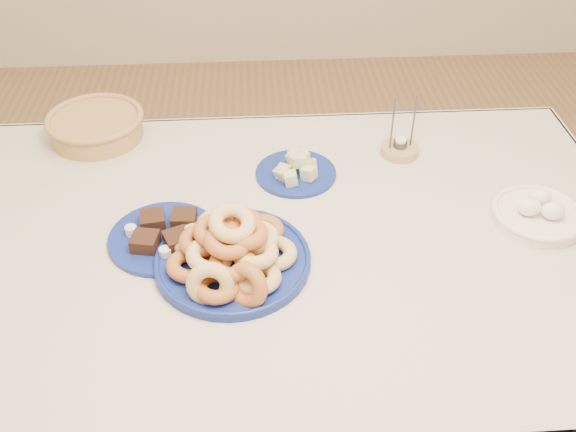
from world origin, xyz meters
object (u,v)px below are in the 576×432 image
at_px(donut_platter, 232,252).
at_px(wicker_basket, 96,125).
at_px(dining_table, 287,268).
at_px(egg_bowl, 538,214).
at_px(melon_plate, 296,170).
at_px(brownie_plate, 164,235).
at_px(candle_holder, 400,149).

xyz_separation_m(donut_platter, wicker_basket, (-0.39, 0.56, -0.00)).
distance_m(dining_table, egg_bowl, 0.62).
bearing_deg(donut_platter, melon_plate, 63.73).
height_order(dining_table, melon_plate, melon_plate).
height_order(donut_platter, melon_plate, donut_platter).
relative_size(brownie_plate, wicker_basket, 1.03).
bearing_deg(wicker_basket, donut_platter, -55.36).
relative_size(candle_holder, egg_bowl, 0.73).
height_order(donut_platter, brownie_plate, donut_platter).
distance_m(donut_platter, candle_holder, 0.63).
height_order(wicker_basket, candle_holder, candle_holder).
height_order(brownie_plate, egg_bowl, egg_bowl).
relative_size(donut_platter, egg_bowl, 1.75).
xyz_separation_m(wicker_basket, egg_bowl, (1.12, -0.45, -0.02)).
bearing_deg(donut_platter, brownie_plate, 147.90).
height_order(donut_platter, wicker_basket, donut_platter).
bearing_deg(donut_platter, candle_holder, 42.68).
bearing_deg(donut_platter, dining_table, 37.52).
height_order(dining_table, brownie_plate, brownie_plate).
distance_m(wicker_basket, egg_bowl, 1.21).
xyz_separation_m(dining_table, egg_bowl, (0.61, 0.02, 0.13)).
height_order(brownie_plate, candle_holder, candle_holder).
height_order(melon_plate, wicker_basket, melon_plate).
bearing_deg(wicker_basket, brownie_plate, -63.54).
bearing_deg(wicker_basket, melon_plate, -22.30).
distance_m(brownie_plate, wicker_basket, 0.52).
bearing_deg(melon_plate, donut_platter, -116.27).
xyz_separation_m(donut_platter, melon_plate, (0.17, 0.34, -0.02)).
bearing_deg(egg_bowl, wicker_basket, 158.16).
bearing_deg(brownie_plate, wicker_basket, 116.46).
height_order(dining_table, wicker_basket, wicker_basket).
xyz_separation_m(dining_table, donut_platter, (-0.13, -0.10, 0.15)).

